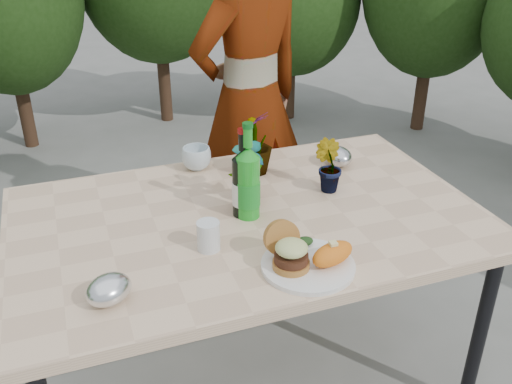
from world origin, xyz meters
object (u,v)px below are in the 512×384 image
object	(u,v)px
patio_table	(248,229)
person	(250,101)
dinner_plate	(308,265)
wine_bottle	(243,184)

from	to	relation	value
patio_table	person	xyz separation A→B (m)	(0.29, 0.81, 0.17)
dinner_plate	person	xyz separation A→B (m)	(0.22, 1.16, 0.11)
dinner_plate	wine_bottle	distance (m)	0.39
person	wine_bottle	bearing A→B (deg)	50.66
dinner_plate	wine_bottle	size ratio (longest dim) A/B	0.89
dinner_plate	person	distance (m)	1.19
wine_bottle	person	distance (m)	0.85
wine_bottle	person	xyz separation A→B (m)	(0.30, 0.80, -0.00)
patio_table	wine_bottle	bearing A→B (deg)	136.33
patio_table	person	distance (m)	0.88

